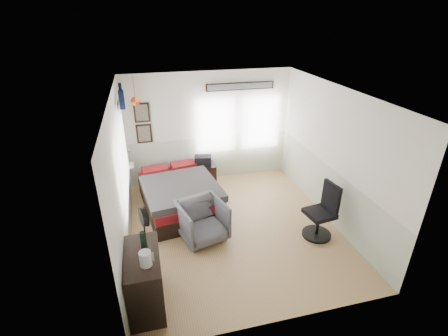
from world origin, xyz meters
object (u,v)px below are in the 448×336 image
at_px(bed, 179,195).
at_px(task_chair, 322,215).
at_px(dresser, 145,280).
at_px(nightstand, 203,175).
at_px(armchair, 202,221).

height_order(bed, task_chair, task_chair).
height_order(dresser, task_chair, task_chair).
xyz_separation_m(bed, task_chair, (2.49, -1.62, 0.12)).
bearing_deg(dresser, nightstand, 65.94).
height_order(dresser, nightstand, dresser).
bearing_deg(bed, dresser, -115.60).
xyz_separation_m(dresser, nightstand, (1.49, 3.33, -0.17)).
distance_m(armchair, task_chair, 2.25).
height_order(bed, armchair, armchair).
height_order(armchair, task_chair, task_chair).
height_order(dresser, armchair, dresser).
bearing_deg(dresser, task_chair, 14.49).
distance_m(armchair, nightstand, 2.06).
distance_m(dresser, nightstand, 3.66).
bearing_deg(dresser, bed, 72.32).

